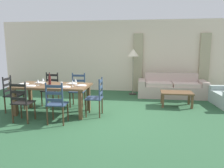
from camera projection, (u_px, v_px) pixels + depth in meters
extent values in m
cube|color=#2B5736|center=(105.00, 116.00, 5.49)|extent=(9.60, 9.60, 0.02)
cube|color=beige|center=(120.00, 56.00, 8.47)|extent=(9.60, 0.16, 2.70)
cube|color=tan|center=(138.00, 63.00, 8.28)|extent=(0.35, 0.08, 2.20)
cube|color=tan|center=(204.00, 64.00, 7.92)|extent=(0.35, 0.08, 2.20)
cube|color=brown|center=(52.00, 86.00, 5.61)|extent=(1.90, 0.96, 0.05)
cube|color=brown|center=(15.00, 102.00, 5.43)|extent=(0.08, 0.08, 0.70)
cube|color=brown|center=(80.00, 105.00, 5.18)|extent=(0.08, 0.08, 0.70)
cube|color=brown|center=(30.00, 96.00, 6.17)|extent=(0.08, 0.08, 0.70)
cube|color=brown|center=(89.00, 98.00, 5.92)|extent=(0.08, 0.08, 0.70)
cube|color=black|center=(23.00, 102.00, 5.05)|extent=(0.43, 0.41, 0.03)
cylinder|color=#4B3420|center=(21.00, 110.00, 5.28)|extent=(0.04, 0.04, 0.43)
cylinder|color=#4B3420|center=(35.00, 110.00, 5.22)|extent=(0.04, 0.04, 0.43)
cylinder|color=#4B3420|center=(13.00, 114.00, 4.95)|extent=(0.04, 0.04, 0.43)
cylinder|color=#4B3420|center=(27.00, 115.00, 4.89)|extent=(0.04, 0.04, 0.43)
cylinder|color=black|center=(11.00, 93.00, 4.87)|extent=(0.04, 0.04, 0.50)
cylinder|color=black|center=(26.00, 93.00, 4.80)|extent=(0.04, 0.04, 0.50)
cube|color=black|center=(19.00, 99.00, 4.86)|extent=(0.38, 0.03, 0.06)
cube|color=black|center=(18.00, 92.00, 4.83)|extent=(0.38, 0.03, 0.06)
cube|color=black|center=(18.00, 85.00, 4.81)|extent=(0.38, 0.03, 0.06)
cube|color=navy|center=(57.00, 104.00, 4.92)|extent=(0.44, 0.42, 0.03)
cylinder|color=#4B3420|center=(53.00, 111.00, 5.14)|extent=(0.04, 0.04, 0.43)
cylinder|color=#4B3420|center=(68.00, 112.00, 5.11)|extent=(0.04, 0.04, 0.43)
cylinder|color=#4B3420|center=(47.00, 116.00, 4.81)|extent=(0.04, 0.04, 0.43)
cylinder|color=#4B3420|center=(63.00, 116.00, 4.77)|extent=(0.04, 0.04, 0.43)
cylinder|color=navy|center=(46.00, 94.00, 4.73)|extent=(0.04, 0.04, 0.50)
cylinder|color=navy|center=(62.00, 94.00, 4.69)|extent=(0.04, 0.04, 0.50)
cube|color=navy|center=(54.00, 100.00, 4.73)|extent=(0.38, 0.04, 0.06)
cube|color=navy|center=(54.00, 93.00, 4.70)|extent=(0.38, 0.04, 0.06)
cube|color=navy|center=(54.00, 86.00, 4.68)|extent=(0.38, 0.04, 0.06)
cube|color=black|center=(50.00, 90.00, 6.42)|extent=(0.44, 0.42, 0.03)
cylinder|color=#4B3420|center=(53.00, 100.00, 6.26)|extent=(0.04, 0.04, 0.43)
cylinder|color=#4B3420|center=(42.00, 99.00, 6.33)|extent=(0.04, 0.04, 0.43)
cylinder|color=#4B3420|center=(58.00, 97.00, 6.59)|extent=(0.04, 0.04, 0.43)
cylinder|color=#4B3420|center=(48.00, 96.00, 6.66)|extent=(0.04, 0.04, 0.43)
cylinder|color=black|center=(58.00, 81.00, 6.50)|extent=(0.04, 0.04, 0.50)
cylinder|color=black|center=(47.00, 81.00, 6.58)|extent=(0.04, 0.04, 0.50)
cube|color=black|center=(52.00, 85.00, 6.56)|extent=(0.38, 0.05, 0.06)
cube|color=black|center=(52.00, 80.00, 6.54)|extent=(0.38, 0.05, 0.06)
cube|color=black|center=(52.00, 75.00, 6.51)|extent=(0.38, 0.05, 0.06)
cube|color=navy|center=(77.00, 91.00, 6.30)|extent=(0.44, 0.42, 0.03)
cylinder|color=#4B3420|center=(82.00, 101.00, 6.15)|extent=(0.04, 0.04, 0.43)
cylinder|color=#4B3420|center=(70.00, 100.00, 6.19)|extent=(0.04, 0.04, 0.43)
cylinder|color=#4B3420|center=(85.00, 98.00, 6.49)|extent=(0.04, 0.04, 0.43)
cylinder|color=#4B3420|center=(73.00, 98.00, 6.52)|extent=(0.04, 0.04, 0.43)
cylinder|color=navy|center=(85.00, 81.00, 6.40)|extent=(0.04, 0.04, 0.50)
cylinder|color=navy|center=(73.00, 81.00, 6.44)|extent=(0.04, 0.04, 0.50)
cube|color=navy|center=(79.00, 86.00, 6.44)|extent=(0.38, 0.05, 0.06)
cube|color=navy|center=(79.00, 81.00, 6.42)|extent=(0.38, 0.05, 0.06)
cube|color=navy|center=(78.00, 76.00, 6.39)|extent=(0.38, 0.05, 0.06)
cube|color=black|center=(14.00, 95.00, 5.79)|extent=(0.43, 0.45, 0.03)
cylinder|color=#4B3420|center=(24.00, 102.00, 5.99)|extent=(0.04, 0.04, 0.43)
cylinder|color=#4B3420|center=(18.00, 106.00, 5.64)|extent=(0.04, 0.04, 0.43)
cylinder|color=#4B3420|center=(12.00, 102.00, 6.02)|extent=(0.04, 0.04, 0.43)
cylinder|color=#4B3420|center=(5.00, 105.00, 5.67)|extent=(0.04, 0.04, 0.43)
cylinder|color=black|center=(11.00, 84.00, 5.93)|extent=(0.04, 0.04, 0.50)
cylinder|color=black|center=(3.00, 87.00, 5.58)|extent=(0.04, 0.04, 0.50)
cube|color=black|center=(8.00, 90.00, 5.78)|extent=(0.05, 0.38, 0.06)
cube|color=black|center=(7.00, 85.00, 5.75)|extent=(0.05, 0.38, 0.06)
cube|color=black|center=(7.00, 79.00, 5.73)|extent=(0.05, 0.38, 0.06)
cube|color=navy|center=(94.00, 98.00, 5.46)|extent=(0.41, 0.43, 0.03)
cylinder|color=#4B3420|center=(86.00, 109.00, 5.35)|extent=(0.04, 0.04, 0.43)
cylinder|color=#4B3420|center=(89.00, 105.00, 5.70)|extent=(0.04, 0.04, 0.43)
cylinder|color=#4B3420|center=(100.00, 109.00, 5.31)|extent=(0.04, 0.04, 0.43)
cylinder|color=#4B3420|center=(102.00, 105.00, 5.66)|extent=(0.04, 0.04, 0.43)
cylinder|color=navy|center=(99.00, 89.00, 5.22)|extent=(0.04, 0.04, 0.50)
cylinder|color=navy|center=(102.00, 87.00, 5.57)|extent=(0.04, 0.04, 0.50)
cube|color=navy|center=(101.00, 93.00, 5.42)|extent=(0.03, 0.38, 0.06)
cube|color=navy|center=(101.00, 87.00, 5.39)|extent=(0.03, 0.38, 0.06)
cube|color=navy|center=(101.00, 81.00, 5.37)|extent=(0.03, 0.38, 0.06)
cylinder|color=white|center=(31.00, 86.00, 5.43)|extent=(0.24, 0.24, 0.02)
cube|color=silver|center=(26.00, 86.00, 5.45)|extent=(0.02, 0.17, 0.01)
cylinder|color=white|center=(66.00, 87.00, 5.29)|extent=(0.24, 0.24, 0.02)
cube|color=silver|center=(60.00, 87.00, 5.32)|extent=(0.03, 0.17, 0.01)
cylinder|color=white|center=(41.00, 83.00, 5.92)|extent=(0.24, 0.24, 0.02)
cube|color=silver|center=(35.00, 83.00, 5.94)|extent=(0.02, 0.17, 0.01)
cylinder|color=white|center=(72.00, 83.00, 5.78)|extent=(0.24, 0.24, 0.02)
cube|color=silver|center=(67.00, 83.00, 5.81)|extent=(0.02, 0.17, 0.01)
cylinder|color=white|center=(24.00, 84.00, 5.72)|extent=(0.24, 0.24, 0.02)
cube|color=silver|center=(19.00, 84.00, 5.75)|extent=(0.03, 0.17, 0.01)
cylinder|color=white|center=(82.00, 85.00, 5.49)|extent=(0.24, 0.24, 0.02)
cube|color=silver|center=(76.00, 85.00, 5.51)|extent=(0.02, 0.17, 0.01)
cylinder|color=#471919|center=(50.00, 80.00, 5.64)|extent=(0.07, 0.07, 0.22)
cylinder|color=#471919|center=(49.00, 75.00, 5.61)|extent=(0.02, 0.02, 0.08)
cylinder|color=black|center=(49.00, 73.00, 5.60)|extent=(0.03, 0.03, 0.02)
cylinder|color=white|center=(38.00, 85.00, 5.52)|extent=(0.06, 0.06, 0.01)
cylinder|color=white|center=(38.00, 84.00, 5.51)|extent=(0.01, 0.01, 0.07)
cone|color=white|center=(38.00, 81.00, 5.50)|extent=(0.06, 0.06, 0.08)
cylinder|color=white|center=(73.00, 86.00, 5.40)|extent=(0.06, 0.06, 0.01)
cylinder|color=white|center=(73.00, 85.00, 5.39)|extent=(0.01, 0.01, 0.07)
cone|color=white|center=(73.00, 82.00, 5.38)|extent=(0.06, 0.06, 0.08)
cylinder|color=white|center=(43.00, 84.00, 5.78)|extent=(0.06, 0.06, 0.01)
cylinder|color=white|center=(43.00, 82.00, 5.77)|extent=(0.01, 0.01, 0.07)
cone|color=white|center=(43.00, 79.00, 5.76)|extent=(0.06, 0.06, 0.08)
cylinder|color=white|center=(76.00, 84.00, 5.66)|extent=(0.06, 0.06, 0.01)
cylinder|color=white|center=(76.00, 83.00, 5.66)|extent=(0.01, 0.01, 0.07)
cone|color=white|center=(76.00, 80.00, 5.64)|extent=(0.06, 0.06, 0.08)
cylinder|color=silver|center=(61.00, 84.00, 5.53)|extent=(0.07, 0.07, 0.09)
cube|color=#C0A699|center=(172.00, 91.00, 7.50)|extent=(1.81, 0.83, 0.40)
cube|color=#C0A699|center=(171.00, 84.00, 7.76)|extent=(1.80, 0.23, 0.80)
cube|color=#C0A699|center=(203.00, 90.00, 7.35)|extent=(0.25, 0.80, 0.58)
cube|color=#C0A699|center=(142.00, 88.00, 7.62)|extent=(0.25, 0.80, 0.58)
cube|color=beige|center=(186.00, 84.00, 7.35)|extent=(0.87, 0.65, 0.12)
cube|color=beige|center=(159.00, 84.00, 7.47)|extent=(0.87, 0.65, 0.12)
cube|color=brown|center=(177.00, 93.00, 6.35)|extent=(0.90, 0.56, 0.04)
cube|color=brown|center=(163.00, 101.00, 6.22)|extent=(0.06, 0.06, 0.38)
cube|color=brown|center=(192.00, 102.00, 6.10)|extent=(0.06, 0.06, 0.38)
cube|color=brown|center=(162.00, 97.00, 6.66)|extent=(0.06, 0.06, 0.38)
cube|color=brown|center=(189.00, 98.00, 6.55)|extent=(0.06, 0.06, 0.38)
cube|color=#A0B2AD|center=(222.00, 94.00, 6.86)|extent=(0.81, 0.26, 0.52)
cylinder|color=#332D28|center=(133.00, 94.00, 7.98)|extent=(0.28, 0.28, 0.03)
cylinder|color=gray|center=(133.00, 75.00, 7.86)|extent=(0.03, 0.03, 1.35)
cone|color=beige|center=(133.00, 53.00, 7.72)|extent=(0.40, 0.40, 0.26)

